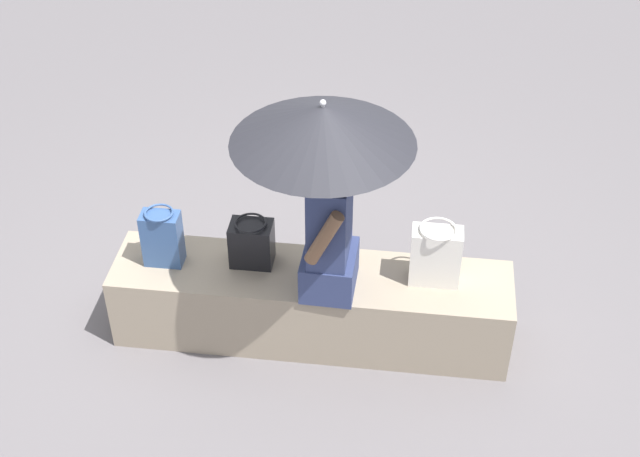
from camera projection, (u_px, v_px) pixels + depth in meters
ground_plane at (311, 333)px, 5.11m from camera, size 14.00×14.00×0.00m
stone_bench at (311, 304)px, 4.97m from camera, size 2.20×0.48×0.46m
person_seated at (330, 229)px, 4.51m from camera, size 0.29×0.48×0.90m
parasol at (323, 125)px, 4.06m from camera, size 0.88×0.88×1.17m
handbag_black at (436, 255)px, 4.68m from camera, size 0.27×0.20×0.36m
tote_bag_canvas at (162, 237)px, 4.81m from camera, size 0.21×0.16×0.34m
shoulder_bag_spare at (252, 243)px, 4.83m from camera, size 0.23×0.17×0.28m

